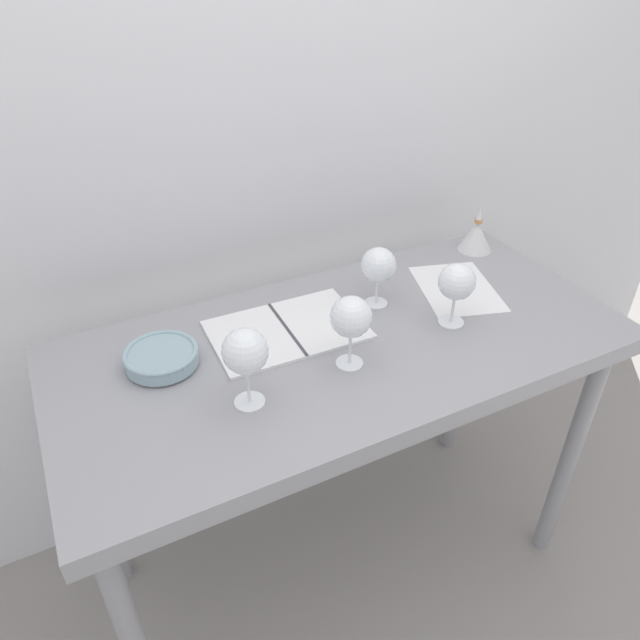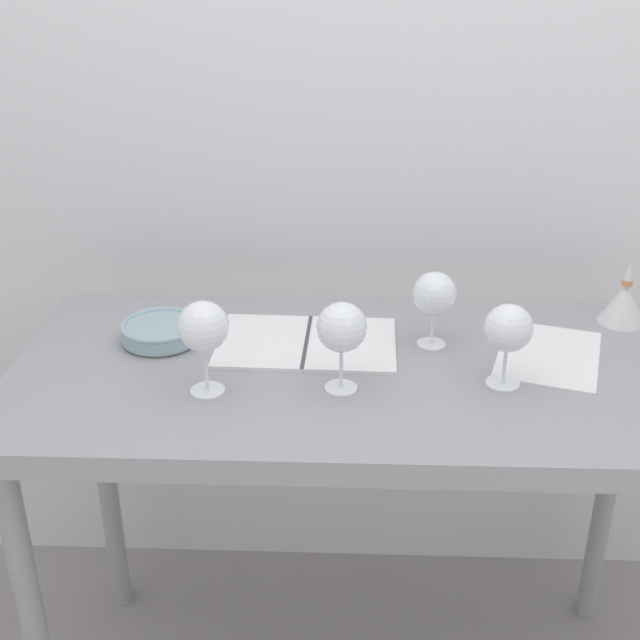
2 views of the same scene
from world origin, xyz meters
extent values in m
plane|color=gray|center=(0.00, 0.00, 0.00)|extent=(6.00, 6.00, 0.00)
cube|color=silver|center=(0.00, 0.49, 1.30)|extent=(3.80, 0.04, 2.60)
cube|color=gray|center=(0.00, 0.00, 0.88)|extent=(1.40, 0.64, 0.04)
cube|color=gray|center=(0.00, -0.33, 0.88)|extent=(1.40, 0.01, 0.05)
cylinder|color=gray|center=(0.64, -0.26, 0.43)|extent=(0.05, 0.05, 0.86)
cylinder|color=gray|center=(-0.64, 0.26, 0.43)|extent=(0.05, 0.05, 0.86)
cylinder|color=gray|center=(0.64, 0.26, 0.43)|extent=(0.05, 0.05, 0.86)
cylinder|color=white|center=(0.28, -0.06, 0.90)|extent=(0.07, 0.07, 0.00)
cylinder|color=white|center=(0.28, -0.06, 0.94)|extent=(0.01, 0.01, 0.08)
sphere|color=white|center=(0.28, -0.06, 1.02)|extent=(0.09, 0.09, 0.09)
cylinder|color=maroon|center=(0.28, -0.06, 1.01)|extent=(0.06, 0.06, 0.02)
cylinder|color=white|center=(0.15, 0.10, 0.90)|extent=(0.06, 0.06, 0.00)
cylinder|color=white|center=(0.15, 0.10, 0.94)|extent=(0.01, 0.01, 0.08)
sphere|color=white|center=(0.15, 0.10, 1.02)|extent=(0.09, 0.09, 0.09)
cylinder|color=#5C1517|center=(0.15, 0.10, 1.00)|extent=(0.06, 0.06, 0.02)
cylinder|color=white|center=(-0.03, -0.09, 0.90)|extent=(0.06, 0.06, 0.00)
cylinder|color=white|center=(-0.03, -0.09, 0.95)|extent=(0.01, 0.01, 0.09)
sphere|color=white|center=(-0.03, -0.09, 1.03)|extent=(0.09, 0.09, 0.09)
cylinder|color=maroon|center=(-0.03, -0.09, 1.01)|extent=(0.07, 0.07, 0.03)
cylinder|color=white|center=(-0.29, -0.11, 0.90)|extent=(0.07, 0.07, 0.00)
cylinder|color=white|center=(-0.29, -0.11, 0.95)|extent=(0.01, 0.01, 0.09)
sphere|color=white|center=(-0.29, -0.11, 1.04)|extent=(0.10, 0.10, 0.10)
cylinder|color=maroon|center=(-0.29, -0.11, 1.02)|extent=(0.07, 0.07, 0.02)
cube|color=white|center=(-0.20, 0.10, 0.90)|extent=(0.19, 0.25, 0.01)
cube|color=white|center=(-0.02, 0.09, 0.90)|extent=(0.19, 0.25, 0.01)
cube|color=#3F3F47|center=(-0.11, 0.09, 0.90)|extent=(0.01, 0.25, 0.01)
cube|color=white|center=(0.39, 0.06, 0.90)|extent=(0.27, 0.32, 0.00)
cylinder|color=beige|center=(-0.42, 0.10, 0.90)|extent=(0.15, 0.15, 0.01)
cylinder|color=#8CA8B2|center=(-0.42, 0.10, 0.92)|extent=(0.17, 0.17, 0.03)
torus|color=#8CA8B2|center=(-0.42, 0.10, 0.94)|extent=(0.17, 0.17, 0.01)
cone|color=silver|center=(0.59, 0.23, 0.94)|extent=(0.11, 0.11, 0.09)
cylinder|color=#C17F4C|center=(0.59, 0.23, 1.00)|extent=(0.02, 0.02, 0.01)
cone|color=silver|center=(0.59, 0.23, 1.02)|extent=(0.02, 0.02, 0.04)
camera|label=1|loc=(-0.58, -1.01, 1.76)|focal=33.15mm
camera|label=2|loc=(-0.02, -1.44, 1.69)|focal=45.79mm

